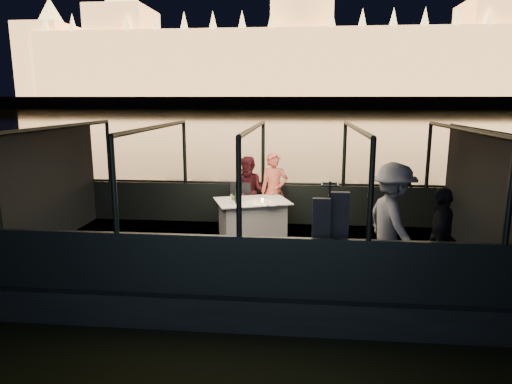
# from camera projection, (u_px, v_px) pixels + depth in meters

# --- Properties ---
(river_water) EXTENTS (500.00, 500.00, 0.00)m
(river_water) POSITION_uv_depth(u_px,v_px,m) (298.00, 116.00, 86.67)
(river_water) COLOR black
(river_water) RESTS_ON ground
(boat_hull) EXTENTS (8.60, 4.40, 1.00)m
(boat_hull) POSITION_uv_depth(u_px,v_px,m) (254.00, 276.00, 8.69)
(boat_hull) COLOR black
(boat_hull) RESTS_ON river_water
(boat_deck) EXTENTS (8.00, 4.00, 0.04)m
(boat_deck) POSITION_uv_depth(u_px,v_px,m) (254.00, 252.00, 8.59)
(boat_deck) COLOR black
(boat_deck) RESTS_ON boat_hull
(gunwale_port) EXTENTS (8.00, 0.08, 0.90)m
(gunwale_port) POSITION_uv_depth(u_px,v_px,m) (263.00, 204.00, 10.45)
(gunwale_port) COLOR black
(gunwale_port) RESTS_ON boat_deck
(gunwale_starboard) EXTENTS (8.00, 0.08, 0.90)m
(gunwale_starboard) POSITION_uv_depth(u_px,v_px,m) (239.00, 266.00, 6.55)
(gunwale_starboard) COLOR black
(gunwale_starboard) RESTS_ON boat_deck
(cabin_glass_port) EXTENTS (8.00, 0.02, 1.40)m
(cabin_glass_port) POSITION_uv_depth(u_px,v_px,m) (263.00, 154.00, 10.22)
(cabin_glass_port) COLOR #99B2B2
(cabin_glass_port) RESTS_ON gunwale_port
(cabin_glass_starboard) EXTENTS (8.00, 0.02, 1.40)m
(cabin_glass_starboard) POSITION_uv_depth(u_px,v_px,m) (239.00, 188.00, 6.32)
(cabin_glass_starboard) COLOR #99B2B2
(cabin_glass_starboard) RESTS_ON gunwale_starboard
(cabin_roof_glass) EXTENTS (8.00, 4.00, 0.02)m
(cabin_roof_glass) POSITION_uv_depth(u_px,v_px,m) (254.00, 128.00, 8.13)
(cabin_roof_glass) COLOR #99B2B2
(cabin_roof_glass) RESTS_ON boat_deck
(end_wall_fore) EXTENTS (0.02, 4.00, 2.30)m
(end_wall_fore) POSITION_uv_depth(u_px,v_px,m) (47.00, 187.00, 8.75)
(end_wall_fore) COLOR black
(end_wall_fore) RESTS_ON boat_deck
(end_wall_aft) EXTENTS (0.02, 4.00, 2.30)m
(end_wall_aft) POSITION_uv_depth(u_px,v_px,m) (481.00, 196.00, 7.97)
(end_wall_aft) COLOR black
(end_wall_aft) RESTS_ON boat_deck
(canopy_ribs) EXTENTS (8.00, 4.00, 2.30)m
(canopy_ribs) POSITION_uv_depth(u_px,v_px,m) (254.00, 191.00, 8.36)
(canopy_ribs) COLOR black
(canopy_ribs) RESTS_ON boat_deck
(embankment) EXTENTS (400.00, 140.00, 6.00)m
(embankment) POSITION_uv_depth(u_px,v_px,m) (300.00, 104.00, 213.19)
(embankment) COLOR #423D33
(embankment) RESTS_ON ground
(parliament_building) EXTENTS (220.00, 32.00, 60.00)m
(parliament_building) POSITION_uv_depth(u_px,v_px,m) (302.00, 30.00, 173.45)
(parliament_building) COLOR #F2D18C
(parliament_building) RESTS_ON embankment
(dining_table_central) EXTENTS (1.72, 1.49, 0.77)m
(dining_table_central) POSITION_uv_depth(u_px,v_px,m) (252.00, 218.00, 9.41)
(dining_table_central) COLOR silver
(dining_table_central) RESTS_ON boat_deck
(chair_port_left) EXTENTS (0.55, 0.55, 1.00)m
(chair_port_left) POSITION_uv_depth(u_px,v_px,m) (239.00, 210.00, 9.87)
(chair_port_left) COLOR black
(chair_port_left) RESTS_ON boat_deck
(chair_port_right) EXTENTS (0.48, 0.48, 0.81)m
(chair_port_right) POSITION_uv_depth(u_px,v_px,m) (272.00, 210.00, 9.88)
(chair_port_right) COLOR black
(chair_port_right) RESTS_ON boat_deck
(coat_stand) EXTENTS (0.50, 0.41, 1.67)m
(coat_stand) POSITION_uv_depth(u_px,v_px,m) (328.00, 234.00, 6.58)
(coat_stand) COLOR black
(coat_stand) RESTS_ON boat_deck
(person_woman_coral) EXTENTS (0.67, 0.52, 1.66)m
(person_woman_coral) POSITION_uv_depth(u_px,v_px,m) (274.00, 194.00, 10.00)
(person_woman_coral) COLOR #D25C4C
(person_woman_coral) RESTS_ON boat_deck
(person_man_maroon) EXTENTS (0.83, 0.68, 1.58)m
(person_man_maroon) POSITION_uv_depth(u_px,v_px,m) (249.00, 194.00, 10.05)
(person_man_maroon) COLOR #3F1119
(person_man_maroon) RESTS_ON boat_deck
(passenger_stripe) EXTENTS (0.99, 1.36, 1.88)m
(passenger_stripe) POSITION_uv_depth(u_px,v_px,m) (392.00, 228.00, 7.03)
(passenger_stripe) COLOR silver
(passenger_stripe) RESTS_ON boat_deck
(passenger_dark) EXTENTS (0.70, 0.99, 1.55)m
(passenger_dark) POSITION_uv_depth(u_px,v_px,m) (441.00, 233.00, 6.77)
(passenger_dark) COLOR black
(passenger_dark) RESTS_ON boat_deck
(wine_bottle) EXTENTS (0.07, 0.07, 0.28)m
(wine_bottle) POSITION_uv_depth(u_px,v_px,m) (236.00, 196.00, 9.07)
(wine_bottle) COLOR #12341B
(wine_bottle) RESTS_ON dining_table_central
(bread_basket) EXTENTS (0.24, 0.24, 0.08)m
(bread_basket) POSITION_uv_depth(u_px,v_px,m) (237.00, 198.00, 9.38)
(bread_basket) COLOR olive
(bread_basket) RESTS_ON dining_table_central
(amber_candle) EXTENTS (0.06, 0.06, 0.08)m
(amber_candle) POSITION_uv_depth(u_px,v_px,m) (262.00, 201.00, 9.15)
(amber_candle) COLOR yellow
(amber_candle) RESTS_ON dining_table_central
(plate_near) EXTENTS (0.30, 0.30, 0.02)m
(plate_near) POSITION_uv_depth(u_px,v_px,m) (272.00, 205.00, 8.94)
(plate_near) COLOR silver
(plate_near) RESTS_ON dining_table_central
(plate_far) EXTENTS (0.24, 0.24, 0.01)m
(plate_far) POSITION_uv_depth(u_px,v_px,m) (246.00, 200.00, 9.39)
(plate_far) COLOR silver
(plate_far) RESTS_ON dining_table_central
(wine_glass_white) EXTENTS (0.08, 0.08, 0.19)m
(wine_glass_white) POSITION_uv_depth(u_px,v_px,m) (232.00, 199.00, 9.04)
(wine_glass_white) COLOR white
(wine_glass_white) RESTS_ON dining_table_central
(wine_glass_red) EXTENTS (0.06, 0.06, 0.17)m
(wine_glass_red) POSITION_uv_depth(u_px,v_px,m) (272.00, 196.00, 9.33)
(wine_glass_red) COLOR white
(wine_glass_red) RESTS_ON dining_table_central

